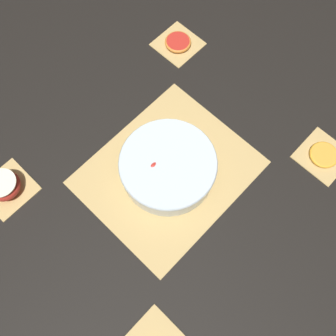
# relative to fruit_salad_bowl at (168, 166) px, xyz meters

# --- Properties ---
(ground_plane) EXTENTS (6.00, 6.00, 0.00)m
(ground_plane) POSITION_rel_fruit_salad_bowl_xyz_m (-0.00, 0.00, -0.05)
(ground_plane) COLOR black
(bamboo_mat_center) EXTENTS (0.45, 0.38, 0.01)m
(bamboo_mat_center) POSITION_rel_fruit_salad_bowl_xyz_m (-0.00, 0.00, -0.04)
(bamboo_mat_center) COLOR tan
(bamboo_mat_center) RESTS_ON ground_plane
(coaster_mat_near_right) EXTENTS (0.13, 0.13, 0.01)m
(coaster_mat_near_right) POSITION_rel_fruit_salad_bowl_xyz_m (0.34, -0.28, -0.04)
(coaster_mat_near_right) COLOR tan
(coaster_mat_near_right) RESTS_ON ground_plane
(coaster_mat_far_left) EXTENTS (0.13, 0.13, 0.01)m
(coaster_mat_far_left) POSITION_rel_fruit_salad_bowl_xyz_m (-0.34, 0.28, -0.04)
(coaster_mat_far_left) COLOR tan
(coaster_mat_far_left) RESTS_ON ground_plane
(coaster_mat_far_right) EXTENTS (0.13, 0.13, 0.01)m
(coaster_mat_far_right) POSITION_rel_fruit_salad_bowl_xyz_m (0.34, 0.28, -0.04)
(coaster_mat_far_right) COLOR tan
(coaster_mat_far_right) RESTS_ON ground_plane
(fruit_salad_bowl) EXTENTS (0.26, 0.26, 0.07)m
(fruit_salad_bowl) POSITION_rel_fruit_salad_bowl_xyz_m (0.00, 0.00, 0.00)
(fruit_salad_bowl) COLOR silver
(fruit_salad_bowl) RESTS_ON bamboo_mat_center
(apple_half) EXTENTS (0.09, 0.09, 0.05)m
(apple_half) POSITION_rel_fruit_salad_bowl_xyz_m (-0.34, 0.28, -0.01)
(apple_half) COLOR #B72D23
(apple_half) RESTS_ON coaster_mat_far_left
(orange_slice_whole) EXTENTS (0.08, 0.08, 0.01)m
(orange_slice_whole) POSITION_rel_fruit_salad_bowl_xyz_m (0.34, -0.28, -0.04)
(orange_slice_whole) COLOR #F9A338
(orange_slice_whole) RESTS_ON coaster_mat_near_right
(grapefruit_slice) EXTENTS (0.08, 0.08, 0.01)m
(grapefruit_slice) POSITION_rel_fruit_salad_bowl_xyz_m (0.34, 0.28, -0.03)
(grapefruit_slice) COLOR red
(grapefruit_slice) RESTS_ON coaster_mat_far_right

